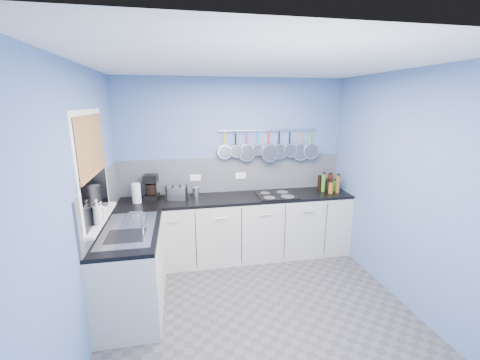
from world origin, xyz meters
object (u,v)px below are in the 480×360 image
object	(u,v)px
soap_bottle_b	(101,210)
coffee_maker	(151,187)
paper_towel	(136,193)
hob	(276,195)
canister	(196,192)
soap_bottle_a	(97,212)
toaster	(177,193)

from	to	relation	value
soap_bottle_b	coffee_maker	size ratio (longest dim) A/B	0.52
paper_towel	hob	distance (m)	1.87
soap_bottle_b	canister	xyz separation A→B (m)	(0.97, 1.05, -0.17)
canister	coffee_maker	bearing A→B (deg)	179.39
soap_bottle_a	canister	size ratio (longest dim) A/B	1.83
hob	toaster	bearing A→B (deg)	175.84
soap_bottle_a	paper_towel	world-z (taller)	soap_bottle_a
paper_towel	coffee_maker	distance (m)	0.22
soap_bottle_a	soap_bottle_b	bearing A→B (deg)	90.00
soap_bottle_a	hob	xyz separation A→B (m)	(2.07, 1.03, -0.26)
canister	hob	distance (m)	1.12
soap_bottle_b	toaster	bearing A→B (deg)	54.28
toaster	canister	world-z (taller)	toaster
coffee_maker	canister	bearing A→B (deg)	6.48
coffee_maker	hob	distance (m)	1.71
toaster	hob	bearing A→B (deg)	11.26
paper_towel	canister	world-z (taller)	paper_towel
soap_bottle_b	hob	xyz separation A→B (m)	(2.07, 0.89, -0.23)
soap_bottle_a	toaster	bearing A→B (deg)	57.89
canister	soap_bottle_a	bearing A→B (deg)	-128.99
paper_towel	coffee_maker	xyz separation A→B (m)	(0.18, 0.13, 0.04)
soap_bottle_a	paper_towel	xyz separation A→B (m)	(0.20, 1.08, -0.14)
toaster	hob	xyz separation A→B (m)	(1.36, -0.10, -0.08)
paper_towel	toaster	bearing A→B (deg)	5.93
paper_towel	hob	bearing A→B (deg)	-1.42
soap_bottle_b	coffee_maker	world-z (taller)	coffee_maker
soap_bottle_b	paper_towel	distance (m)	0.96
soap_bottle_b	hob	world-z (taller)	soap_bottle_b
soap_bottle_a	soap_bottle_b	size ratio (longest dim) A/B	1.39
soap_bottle_a	coffee_maker	xyz separation A→B (m)	(0.38, 1.21, -0.11)
canister	hob	xyz separation A→B (m)	(1.10, -0.17, -0.06)
soap_bottle_a	toaster	xyz separation A→B (m)	(0.71, 1.13, -0.18)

